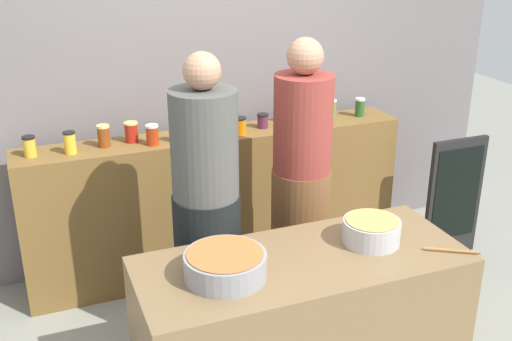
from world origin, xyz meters
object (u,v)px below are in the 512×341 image
Objects in this scene: chalkboard_sign at (454,198)px; preserve_jar_3 at (131,132)px; preserve_jar_13 at (360,107)px; wooden_spoon at (452,251)px; preserve_jar_5 at (175,134)px; cook_with_tongs at (207,224)px; preserve_jar_6 at (203,130)px; preserve_jar_0 at (29,146)px; preserve_jar_1 at (70,143)px; cooking_pot_left at (225,265)px; cooking_pot_center at (371,231)px; preserve_jar_9 at (263,121)px; preserve_jar_7 at (218,124)px; preserve_jar_4 at (152,135)px; preserve_jar_12 at (332,108)px; preserve_jar_10 at (286,112)px; preserve_jar_11 at (304,113)px; cook_in_cap at (301,194)px; preserve_jar_2 at (104,136)px; preserve_jar_8 at (240,126)px.

preserve_jar_3 is at bearing 167.24° from chalkboard_sign.
preserve_jar_13 is 0.49× the size of wooden_spoon.
preserve_jar_5 is 0.06× the size of cook_with_tongs.
preserve_jar_6 is 0.81× the size of preserve_jar_13.
wooden_spoon is (1.32, -1.66, -0.29)m from preserve_jar_3.
preserve_jar_6 is at bearing -2.61° from preserve_jar_0.
preserve_jar_0 is 0.97× the size of preserve_jar_3.
chalkboard_sign is (2.27, -0.51, -0.63)m from preserve_jar_3.
preserve_jar_1 reaches higher than cooking_pot_left.
cooking_pot_center is at bearing -61.70° from preserve_jar_5.
preserve_jar_1 is at bearing -178.06° from preserve_jar_9.
preserve_jar_6 is 1.23m from preserve_jar_13.
preserve_jar_13 is at bearing 1.25° from preserve_jar_7.
cooking_pot_center is at bearing -56.38° from preserve_jar_4.
preserve_jar_13 is at bearing -15.40° from preserve_jar_12.
preserve_jar_7 is (0.46, 0.04, 0.00)m from preserve_jar_4.
preserve_jar_6 is at bearing -169.52° from preserve_jar_10.
preserve_jar_1 reaches higher than preserve_jar_11.
preserve_jar_4 is (0.12, -0.11, 0.00)m from preserve_jar_3.
wooden_spoon is (0.40, -1.62, -0.27)m from preserve_jar_9.
wooden_spoon is 0.16× the size of cook_in_cap.
preserve_jar_3 is (0.18, 0.03, -0.00)m from preserve_jar_2.
preserve_jar_12 is 1.53m from cooking_pot_center.
preserve_jar_4 reaches higher than preserve_jar_6.
cook_with_tongs is (0.88, -0.83, -0.30)m from preserve_jar_0.
cook_with_tongs is at bearing -112.75° from preserve_jar_7.
preserve_jar_4 reaches higher than wooden_spoon.
preserve_jar_4 is at bearing -3.11° from preserve_jar_1.
preserve_jar_12 is (0.77, 0.12, 0.01)m from preserve_jar_8.
preserve_jar_2 reaches higher than preserve_jar_3.
preserve_jar_2 is (0.22, 0.05, 0.00)m from preserve_jar_1.
cooking_pot_center is at bearing 143.49° from wooden_spoon.
preserve_jar_12 is (1.49, 0.02, -0.00)m from preserve_jar_3.
preserve_jar_10 is at bearing 4.07° from preserve_jar_1.
preserve_jar_10 is 1.42m from chalkboard_sign.
preserve_jar_7 reaches higher than wooden_spoon.
preserve_jar_0 is at bearing -179.88° from preserve_jar_13.
preserve_jar_7 is at bearing -2.75° from preserve_jar_2.
preserve_jar_12 is 0.43× the size of cooking_pot_center.
wooden_spoon is (1.20, -1.55, -0.29)m from preserve_jar_4.
cooking_pot_center reaches higher than chalkboard_sign.
preserve_jar_2 is 1.00m from cook_with_tongs.
preserve_jar_9 reaches higher than cooking_pot_left.
preserve_jar_3 is 0.98× the size of preserve_jar_13.
wooden_spoon is at bearing -39.58° from preserve_jar_0.
preserve_jar_8 is 1.49m from cooking_pot_left.
preserve_jar_3 is 0.47m from preserve_jar_6.
preserve_jar_11 is 1.86m from cooking_pot_left.
preserve_jar_2 is 1.00× the size of preserve_jar_7.
preserve_jar_0 is 0.96× the size of preserve_jar_13.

